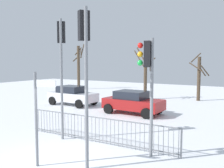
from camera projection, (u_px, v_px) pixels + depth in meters
name	position (u px, v px, depth m)	size (l,w,h in m)	color
ground_plane	(55.00, 163.00, 8.33)	(60.00, 60.00, 0.00)	white
traffic_light_rear_right	(84.00, 52.00, 7.65)	(0.51, 0.42, 4.98)	slate
traffic_light_rear_left	(148.00, 70.00, 8.68)	(0.55, 0.37, 4.15)	slate
traffic_light_foreground_left	(62.00, 52.00, 10.67)	(0.44, 0.49, 5.13)	slate
direction_sign_post	(38.00, 114.00, 7.90)	(0.78, 0.20, 3.03)	slate
pedestrian_guard_railing	(97.00, 129.00, 10.35)	(6.98, 0.25, 1.07)	slate
car_white_far	(73.00, 95.00, 19.39)	(3.84, 2.01, 1.47)	silver
car_red_mid	(133.00, 102.00, 16.11)	(3.87, 2.05, 1.47)	maroon
bare_tree_left	(145.00, 72.00, 22.15)	(1.80, 1.82, 4.59)	#473828
bare_tree_centre	(79.00, 66.00, 30.38)	(1.40, 1.23, 5.43)	#473828
bare_tree_right	(199.00, 77.00, 21.33)	(1.56, 1.52, 4.10)	#473828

